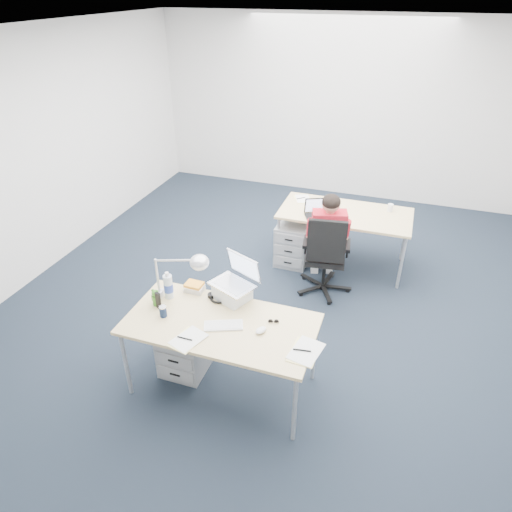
{
  "coord_description": "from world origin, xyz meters",
  "views": [
    {
      "loc": [
        1.13,
        -3.96,
        3.18
      ],
      "look_at": [
        -0.11,
        -0.33,
        0.85
      ],
      "focal_mm": 32.0,
      "sensor_mm": 36.0,
      "label": 1
    }
  ],
  "objects_px": {
    "drawer_pedestal_far": "(294,242)",
    "book_stack": "(194,287)",
    "far_cup": "(390,208)",
    "drawer_pedestal_near": "(187,343)",
    "cordless_phone": "(158,301)",
    "headphones": "(219,297)",
    "office_chair": "(324,270)",
    "dark_laptop": "(319,209)",
    "desk_far": "(345,216)",
    "seated_person": "(326,239)",
    "bear_figurine": "(156,297)",
    "wireless_keyboard": "(223,325)",
    "can_koozie": "(163,311)",
    "sunglasses": "(273,321)",
    "silver_laptop": "(232,280)",
    "computer_mouse": "(261,330)",
    "water_bottle": "(168,285)",
    "desk_lamp": "(173,275)",
    "desk_near": "(220,327)"
  },
  "relations": [
    {
      "from": "office_chair",
      "to": "water_bottle",
      "type": "xyz_separation_m",
      "value": [
        -1.13,
        -1.57,
        0.57
      ]
    },
    {
      "from": "drawer_pedestal_far",
      "to": "drawer_pedestal_near",
      "type": "bearing_deg",
      "value": -101.88
    },
    {
      "from": "wireless_keyboard",
      "to": "can_koozie",
      "type": "relative_size",
      "value": 3.16
    },
    {
      "from": "silver_laptop",
      "to": "sunglasses",
      "type": "xyz_separation_m",
      "value": [
        0.45,
        -0.2,
        -0.19
      ]
    },
    {
      "from": "drawer_pedestal_far",
      "to": "cordless_phone",
      "type": "bearing_deg",
      "value": -105.3
    },
    {
      "from": "drawer_pedestal_near",
      "to": "far_cup",
      "type": "relative_size",
      "value": 5.79
    },
    {
      "from": "can_koozie",
      "to": "water_bottle",
      "type": "height_order",
      "value": "water_bottle"
    },
    {
      "from": "seated_person",
      "to": "desk_lamp",
      "type": "relative_size",
      "value": 2.26
    },
    {
      "from": "desk_far",
      "to": "can_koozie",
      "type": "relative_size",
      "value": 15.77
    },
    {
      "from": "desk_near",
      "to": "silver_laptop",
      "type": "relative_size",
      "value": 4.07
    },
    {
      "from": "sunglasses",
      "to": "book_stack",
      "type": "bearing_deg",
      "value": 150.47
    },
    {
      "from": "seated_person",
      "to": "can_koozie",
      "type": "height_order",
      "value": "seated_person"
    },
    {
      "from": "desk_far",
      "to": "far_cup",
      "type": "height_order",
      "value": "far_cup"
    },
    {
      "from": "can_koozie",
      "to": "far_cup",
      "type": "xyz_separation_m",
      "value": [
        1.65,
        2.74,
        -0.0
      ]
    },
    {
      "from": "silver_laptop",
      "to": "wireless_keyboard",
      "type": "bearing_deg",
      "value": -55.92
    },
    {
      "from": "computer_mouse",
      "to": "cordless_phone",
      "type": "xyz_separation_m",
      "value": [
        -0.94,
        0.02,
        0.06
      ]
    },
    {
      "from": "drawer_pedestal_far",
      "to": "cordless_phone",
      "type": "xyz_separation_m",
      "value": [
        -0.63,
        -2.29,
        0.53
      ]
    },
    {
      "from": "desk_lamp",
      "to": "book_stack",
      "type": "bearing_deg",
      "value": 77.72
    },
    {
      "from": "water_bottle",
      "to": "wireless_keyboard",
      "type": "bearing_deg",
      "value": -19.57
    },
    {
      "from": "desk_near",
      "to": "cordless_phone",
      "type": "bearing_deg",
      "value": 178.61
    },
    {
      "from": "office_chair",
      "to": "cordless_phone",
      "type": "bearing_deg",
      "value": -131.2
    },
    {
      "from": "headphones",
      "to": "can_koozie",
      "type": "height_order",
      "value": "can_koozie"
    },
    {
      "from": "office_chair",
      "to": "seated_person",
      "type": "bearing_deg",
      "value": 93.26
    },
    {
      "from": "office_chair",
      "to": "dark_laptop",
      "type": "distance_m",
      "value": 0.74
    },
    {
      "from": "drawer_pedestal_far",
      "to": "book_stack",
      "type": "distance_m",
      "value": 2.06
    },
    {
      "from": "sunglasses",
      "to": "cordless_phone",
      "type": "bearing_deg",
      "value": 171.92
    },
    {
      "from": "desk_far",
      "to": "book_stack",
      "type": "xyz_separation_m",
      "value": [
        -1.04,
        -2.1,
        0.08
      ]
    },
    {
      "from": "drawer_pedestal_far",
      "to": "dark_laptop",
      "type": "relative_size",
      "value": 1.75
    },
    {
      "from": "far_cup",
      "to": "drawer_pedestal_near",
      "type": "bearing_deg",
      "value": -121.82
    },
    {
      "from": "desk_lamp",
      "to": "cordless_phone",
      "type": "bearing_deg",
      "value": -108.1
    },
    {
      "from": "silver_laptop",
      "to": "bear_figurine",
      "type": "distance_m",
      "value": 0.68
    },
    {
      "from": "sunglasses",
      "to": "far_cup",
      "type": "height_order",
      "value": "far_cup"
    },
    {
      "from": "water_bottle",
      "to": "far_cup",
      "type": "xyz_separation_m",
      "value": [
        1.73,
        2.47,
        -0.08
      ]
    },
    {
      "from": "desk_near",
      "to": "sunglasses",
      "type": "bearing_deg",
      "value": 19.22
    },
    {
      "from": "seated_person",
      "to": "drawer_pedestal_near",
      "type": "xyz_separation_m",
      "value": [
        -0.94,
        -1.8,
        -0.34
      ]
    },
    {
      "from": "cordless_phone",
      "to": "headphones",
      "type": "bearing_deg",
      "value": 55.43
    },
    {
      "from": "headphones",
      "to": "bear_figurine",
      "type": "height_order",
      "value": "bear_figurine"
    },
    {
      "from": "wireless_keyboard",
      "to": "desk_far",
      "type": "bearing_deg",
      "value": 54.03
    },
    {
      "from": "book_stack",
      "to": "dark_laptop",
      "type": "height_order",
      "value": "dark_laptop"
    },
    {
      "from": "cordless_phone",
      "to": "sunglasses",
      "type": "height_order",
      "value": "cordless_phone"
    },
    {
      "from": "drawer_pedestal_near",
      "to": "sunglasses",
      "type": "height_order",
      "value": "sunglasses"
    },
    {
      "from": "computer_mouse",
      "to": "cordless_phone",
      "type": "distance_m",
      "value": 0.94
    },
    {
      "from": "seated_person",
      "to": "sunglasses",
      "type": "relative_size",
      "value": 13.14
    },
    {
      "from": "far_cup",
      "to": "bear_figurine",
      "type": "bearing_deg",
      "value": -124.34
    },
    {
      "from": "water_bottle",
      "to": "book_stack",
      "type": "distance_m",
      "value": 0.25
    },
    {
      "from": "drawer_pedestal_near",
      "to": "computer_mouse",
      "type": "height_order",
      "value": "computer_mouse"
    },
    {
      "from": "seated_person",
      "to": "headphones",
      "type": "relative_size",
      "value": 5.39
    },
    {
      "from": "bear_figurine",
      "to": "dark_laptop",
      "type": "distance_m",
      "value": 2.38
    },
    {
      "from": "cordless_phone",
      "to": "dark_laptop",
      "type": "distance_m",
      "value": 2.39
    },
    {
      "from": "headphones",
      "to": "cordless_phone",
      "type": "distance_m",
      "value": 0.54
    }
  ]
}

